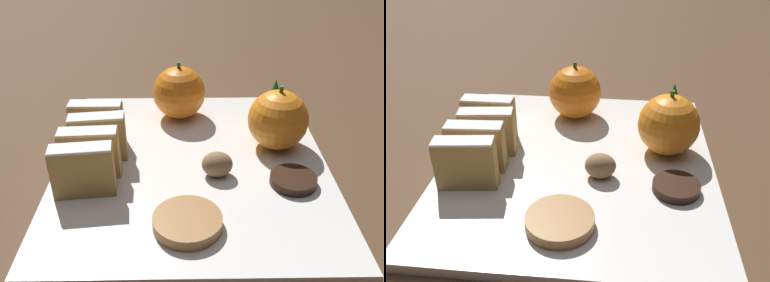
# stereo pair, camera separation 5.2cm
# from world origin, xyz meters

# --- Properties ---
(ground_plane) EXTENTS (6.00, 6.00, 0.00)m
(ground_plane) POSITION_xyz_m (0.00, 0.00, 0.00)
(ground_plane) COLOR #513823
(serving_platter) EXTENTS (0.33, 0.37, 0.01)m
(serving_platter) POSITION_xyz_m (0.00, 0.00, 0.01)
(serving_platter) COLOR white
(serving_platter) RESTS_ON ground_plane
(stollen_slice_front) EXTENTS (0.07, 0.03, 0.06)m
(stollen_slice_front) POSITION_xyz_m (-0.12, -0.06, 0.04)
(stollen_slice_front) COLOR tan
(stollen_slice_front) RESTS_ON serving_platter
(stollen_slice_second) EXTENTS (0.07, 0.03, 0.06)m
(stollen_slice_second) POSITION_xyz_m (-0.12, -0.03, 0.04)
(stollen_slice_second) COLOR tan
(stollen_slice_second) RESTS_ON serving_platter
(stollen_slice_third) EXTENTS (0.07, 0.03, 0.06)m
(stollen_slice_third) POSITION_xyz_m (-0.12, 0.01, 0.04)
(stollen_slice_third) COLOR tan
(stollen_slice_third) RESTS_ON serving_platter
(stollen_slice_fourth) EXTENTS (0.07, 0.02, 0.06)m
(stollen_slice_fourth) POSITION_xyz_m (-0.12, 0.05, 0.04)
(stollen_slice_fourth) COLOR tan
(stollen_slice_fourth) RESTS_ON serving_platter
(orange_near) EXTENTS (0.08, 0.08, 0.09)m
(orange_near) POSITION_xyz_m (0.11, 0.04, 0.05)
(orange_near) COLOR orange
(orange_near) RESTS_ON serving_platter
(orange_far) EXTENTS (0.08, 0.08, 0.08)m
(orange_far) POSITION_xyz_m (-0.02, 0.12, 0.05)
(orange_far) COLOR orange
(orange_far) RESTS_ON serving_platter
(walnut) EXTENTS (0.04, 0.03, 0.03)m
(walnut) POSITION_xyz_m (0.03, -0.03, 0.03)
(walnut) COLOR #8E6B47
(walnut) RESTS_ON serving_platter
(chocolate_cookie) EXTENTS (0.05, 0.05, 0.01)m
(chocolate_cookie) POSITION_xyz_m (0.12, -0.05, 0.02)
(chocolate_cookie) COLOR black
(chocolate_cookie) RESTS_ON serving_platter
(gingerbread_cookie) EXTENTS (0.07, 0.07, 0.01)m
(gingerbread_cookie) POSITION_xyz_m (-0.01, -0.12, 0.02)
(gingerbread_cookie) COLOR #A3703D
(gingerbread_cookie) RESTS_ON serving_platter
(evergreen_sprig) EXTENTS (0.04, 0.04, 0.05)m
(evergreen_sprig) POSITION_xyz_m (0.13, 0.14, 0.04)
(evergreen_sprig) COLOR #195623
(evergreen_sprig) RESTS_ON serving_platter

